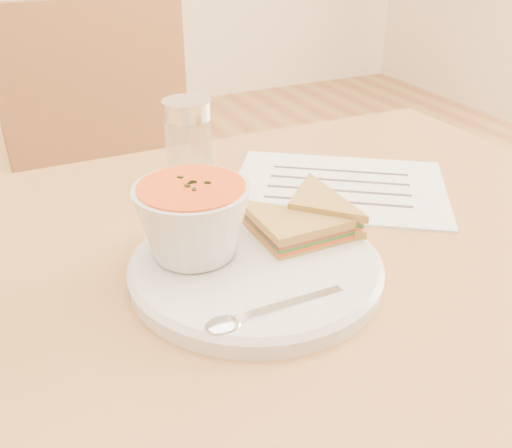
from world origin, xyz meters
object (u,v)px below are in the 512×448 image
chair_far (136,234)px  soup_bowl (193,224)px  condiment_shaker (189,143)px  plate (256,268)px

chair_far → soup_bowl: size_ratio=7.69×
chair_far → condiment_shaker: (0.01, -0.38, 0.34)m
plate → soup_bowl: size_ratio=2.24×
soup_bowl → condiment_shaker: size_ratio=0.99×
soup_bowl → condiment_shaker: condiment_shaker is taller
plate → condiment_shaker: condiment_shaker is taller
chair_far → condiment_shaker: 0.51m
chair_far → plate: chair_far is taller
chair_far → plate: 0.69m
condiment_shaker → soup_bowl: bearing=-108.8°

